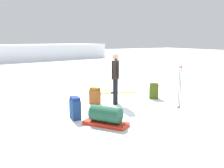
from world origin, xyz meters
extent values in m
plane|color=white|center=(0.00, 0.00, 0.00)|extent=(80.00, 80.00, 0.00)
cube|color=white|center=(0.02, 19.85, 0.79)|extent=(20.45, 7.85, 1.57)
cylinder|color=black|center=(0.11, -0.02, 0.42)|extent=(0.14, 0.14, 0.85)
cylinder|color=black|center=(0.23, 0.14, 0.42)|extent=(0.14, 0.14, 0.85)
cube|color=black|center=(0.17, 0.06, 1.15)|extent=(0.38, 0.40, 0.60)
cylinder|color=black|center=(0.02, -0.13, 1.18)|extent=(0.09, 0.09, 0.58)
cylinder|color=black|center=(0.31, 0.25, 1.18)|extent=(0.09, 0.09, 0.58)
sphere|color=tan|center=(0.17, 0.06, 1.59)|extent=(0.22, 0.22, 0.22)
cube|color=#ADAE1F|center=(0.91, 1.45, 0.01)|extent=(1.82, 0.71, 0.02)
cube|color=black|center=(0.91, 1.45, 0.04)|extent=(0.15, 0.11, 0.03)
cube|color=#ADAE1F|center=(0.94, 1.55, 0.01)|extent=(1.82, 0.71, 0.02)
cube|color=black|center=(0.94, 1.55, 0.04)|extent=(0.15, 0.11, 0.03)
cube|color=navy|center=(-1.61, -0.75, 0.27)|extent=(0.27, 0.40, 0.53)
cube|color=navy|center=(-1.61, -0.75, 0.57)|extent=(0.24, 0.36, 0.08)
cube|color=brown|center=(-0.44, 0.39, 0.24)|extent=(0.36, 0.39, 0.48)
cube|color=#895211|center=(-0.44, 0.39, 0.52)|extent=(0.33, 0.35, 0.08)
cube|color=#405114|center=(1.75, -0.03, 0.25)|extent=(0.38, 0.38, 0.50)
cube|color=#47491D|center=(1.75, -0.03, 0.54)|extent=(0.34, 0.34, 0.08)
cylinder|color=black|center=(1.48, -1.50, 0.64)|extent=(0.02, 0.02, 1.28)
sphere|color=#A51919|center=(1.48, -1.50, 1.31)|extent=(0.05, 0.05, 0.05)
cylinder|color=black|center=(1.48, -1.50, 0.06)|extent=(0.07, 0.07, 0.01)
cylinder|color=black|center=(1.57, -1.48, 0.64)|extent=(0.02, 0.02, 1.28)
sphere|color=#A51919|center=(1.57, -1.48, 1.31)|extent=(0.05, 0.05, 0.05)
cylinder|color=black|center=(1.57, -1.48, 0.06)|extent=(0.07, 0.07, 0.01)
cube|color=red|center=(-1.15, -1.62, 0.04)|extent=(0.99, 1.19, 0.09)
cylinder|color=#23593E|center=(-1.15, -1.62, 0.29)|extent=(0.77, 0.88, 0.40)
cylinder|color=#1E7C3B|center=(-1.13, 0.69, 0.13)|extent=(0.07, 0.07, 0.26)
camera|label=1|loc=(-4.09, -6.88, 2.14)|focal=40.10mm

